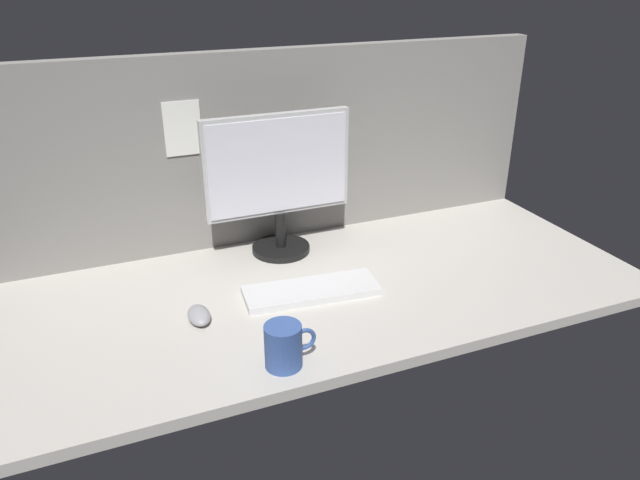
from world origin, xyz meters
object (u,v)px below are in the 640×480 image
mug_ceramic_blue (284,346)px  monitor (278,177)px  keyboard (312,291)px  mouse (199,315)px

mug_ceramic_blue → monitor: bearing=71.9°
keyboard → mouse: bearing=-171.1°
monitor → mouse: bearing=-136.3°
keyboard → mouse: mouse is taller
keyboard → monitor: bearing=93.5°
monitor → mug_ceramic_blue: monitor is taller
keyboard → mug_ceramic_blue: bearing=-117.0°
monitor → mouse: 50.16cm
monitor → keyboard: bearing=-91.9°
keyboard → mouse: 31.48cm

